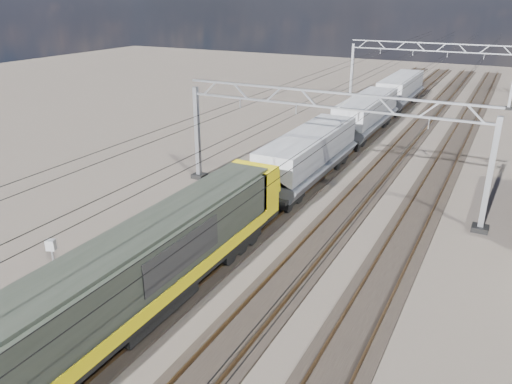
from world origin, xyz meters
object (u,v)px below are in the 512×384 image
at_px(hopper_wagon_lead, 309,154).
at_px(hopper_wagon_mid, 366,113).
at_px(trackside_cabinet, 51,246).
at_px(catenary_gantry_mid, 325,143).
at_px(catenary_gantry_far, 428,70).
at_px(locomotive, 142,269).
at_px(hopper_wagon_third, 400,89).

xyz_separation_m(hopper_wagon_lead, hopper_wagon_mid, (0.00, 14.20, 0.00)).
bearing_deg(hopper_wagon_mid, trackside_cabinet, -102.93).
bearing_deg(catenary_gantry_mid, hopper_wagon_mid, 96.84).
xyz_separation_m(catenary_gantry_mid, hopper_wagon_lead, (-2.00, 2.48, -1.67)).
height_order(catenary_gantry_far, hopper_wagon_mid, catenary_gantry_far).
relative_size(catenary_gantry_mid, hopper_wagon_lead, 1.53).
relative_size(catenary_gantry_far, trackside_cabinet, 15.17).
bearing_deg(catenary_gantry_far, hopper_wagon_lead, -93.42).
distance_m(locomotive, trackside_cabinet, 7.26).
distance_m(locomotive, hopper_wagon_mid, 31.90).
distance_m(catenary_gantry_mid, hopper_wagon_mid, 16.89).
bearing_deg(trackside_cabinet, locomotive, -35.49).
xyz_separation_m(catenary_gantry_far, hopper_wagon_third, (-2.00, -5.12, -1.67)).
relative_size(hopper_wagon_third, trackside_cabinet, 9.91).
height_order(locomotive, hopper_wagon_mid, locomotive).
xyz_separation_m(hopper_wagon_lead, hopper_wagon_third, (0.00, 28.40, 0.00)).
bearing_deg(hopper_wagon_third, catenary_gantry_mid, -86.29).
distance_m(locomotive, hopper_wagon_third, 46.10).
bearing_deg(hopper_wagon_mid, locomotive, -90.00).
relative_size(catenary_gantry_mid, catenary_gantry_far, 1.00).
bearing_deg(hopper_wagon_mid, hopper_wagon_lead, -90.00).
distance_m(catenary_gantry_far, hopper_wagon_mid, 19.49).
relative_size(hopper_wagon_mid, hopper_wagon_third, 1.00).
xyz_separation_m(hopper_wagon_mid, trackside_cabinet, (-7.00, -30.49, -1.23)).
bearing_deg(hopper_wagon_lead, trackside_cabinet, -113.25).
relative_size(hopper_wagon_lead, trackside_cabinet, 9.91).
xyz_separation_m(catenary_gantry_far, trackside_cabinet, (-9.00, -49.81, -2.91)).
distance_m(catenary_gantry_far, hopper_wagon_third, 5.74).
bearing_deg(catenary_gantry_far, locomotive, -92.24).
bearing_deg(locomotive, hopper_wagon_mid, 90.00).
height_order(locomotive, hopper_wagon_third, locomotive).
bearing_deg(hopper_wagon_third, catenary_gantry_far, 68.64).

